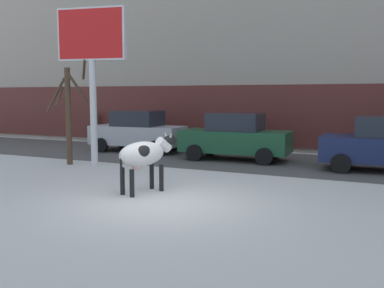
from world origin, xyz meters
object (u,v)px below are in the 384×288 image
(bare_tree_left_lot, at_px, (69,109))
(pedestrian_by_cars, at_px, (95,126))
(cow_holstein, at_px, (144,155))
(car_silver_sedan, at_px, (138,131))
(car_darkgreen_sedan, at_px, (235,137))
(billboard, at_px, (92,44))
(pedestrian_near_billboard, at_px, (142,128))
(pedestrian_far_left, at_px, (243,132))

(bare_tree_left_lot, bearing_deg, pedestrian_by_cars, 120.89)
(cow_holstein, height_order, car_silver_sedan, car_silver_sedan)
(car_darkgreen_sedan, bearing_deg, bare_tree_left_lot, -144.89)
(cow_holstein, xyz_separation_m, billboard, (-3.91, 2.98, 3.31))
(billboard, bearing_deg, pedestrian_near_billboard, 106.95)
(cow_holstein, bearing_deg, pedestrian_far_left, 92.65)
(car_darkgreen_sedan, relative_size, pedestrian_far_left, 2.47)
(pedestrian_near_billboard, bearing_deg, billboard, -73.05)
(cow_holstein, relative_size, bare_tree_left_lot, 0.51)
(billboard, relative_size, car_darkgreen_sedan, 1.30)
(pedestrian_by_cars, bearing_deg, pedestrian_near_billboard, 0.00)
(car_silver_sedan, xyz_separation_m, pedestrian_far_left, (4.23, 2.24, -0.03))
(car_silver_sedan, bearing_deg, billboard, -79.59)
(billboard, relative_size, pedestrian_by_cars, 3.21)
(car_darkgreen_sedan, distance_m, pedestrian_far_left, 2.90)
(car_darkgreen_sedan, bearing_deg, pedestrian_by_cars, 162.52)
(bare_tree_left_lot, bearing_deg, car_silver_sedan, 86.18)
(cow_holstein, height_order, bare_tree_left_lot, bare_tree_left_lot)
(pedestrian_far_left, bearing_deg, pedestrian_near_billboard, 180.00)
(pedestrian_near_billboard, height_order, bare_tree_left_lot, bare_tree_left_lot)
(car_darkgreen_sedan, distance_m, pedestrian_by_cars, 9.43)
(car_silver_sedan, bearing_deg, pedestrian_far_left, 27.86)
(billboard, xyz_separation_m, car_darkgreen_sedan, (4.10, 3.53, -3.41))
(cow_holstein, relative_size, pedestrian_near_billboard, 1.11)
(car_silver_sedan, distance_m, pedestrian_near_billboard, 2.53)
(pedestrian_by_cars, bearing_deg, car_silver_sedan, -28.42)
(pedestrian_near_billboard, height_order, pedestrian_far_left, same)
(car_darkgreen_sedan, bearing_deg, cow_holstein, -91.69)
(billboard, relative_size, car_silver_sedan, 1.30)
(car_silver_sedan, xyz_separation_m, pedestrian_near_billboard, (-1.18, 2.24, -0.03))
(car_silver_sedan, bearing_deg, bare_tree_left_lot, -93.82)
(car_darkgreen_sedan, xyz_separation_m, bare_tree_left_lot, (-5.14, -3.61, 1.11))
(car_silver_sedan, relative_size, bare_tree_left_lot, 1.12)
(cow_holstein, xyz_separation_m, bare_tree_left_lot, (-4.95, 2.90, 1.02))
(pedestrian_by_cars, xyz_separation_m, bare_tree_left_lot, (3.85, -6.44, 1.14))
(car_silver_sedan, distance_m, pedestrian_far_left, 4.79)
(cow_holstein, xyz_separation_m, pedestrian_far_left, (-0.43, 9.34, -0.12))
(billboard, height_order, car_darkgreen_sedan, billboard)
(billboard, distance_m, pedestrian_by_cars, 8.73)
(car_darkgreen_sedan, relative_size, bare_tree_left_lot, 1.12)
(car_darkgreen_sedan, bearing_deg, pedestrian_far_left, 102.44)
(pedestrian_near_billboard, bearing_deg, pedestrian_far_left, 0.00)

